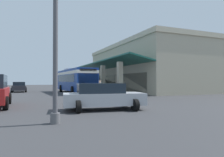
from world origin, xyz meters
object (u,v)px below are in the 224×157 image
Objects in this scene: parked_sedan_charcoal at (19,87)px; pedestrian at (100,88)px; transit_bus at (75,79)px; parked_sedan_silver at (103,96)px; potted_palm at (95,87)px; lot_light_pole at (55,16)px.

pedestrian is (13.31, 7.89, 0.17)m from parked_sedan_charcoal.
transit_bus reaches higher than parked_sedan_silver.
transit_bus is 16.84m from parked_sedan_silver.
pedestrian is 14.27m from potted_palm.
potted_palm is at bearing 164.32° from pedestrian.
transit_bus is 8.85m from parked_sedan_charcoal.
lot_light_pole reaches higher than parked_sedan_silver.
lot_light_pole is at bearing 5.32° from parked_sedan_charcoal.
potted_palm reaches higher than parked_sedan_charcoal.
transit_bus is 6.89× the size of pedestrian.
potted_palm is at bearing 159.33° from lot_light_pole.
potted_palm is at bearing 92.08° from parked_sedan_charcoal.
potted_palm is (-0.43, 11.74, -0.11)m from parked_sedan_charcoal.
transit_bus is 4.57× the size of potted_palm.
transit_bus reaches higher than parked_sedan_charcoal.
lot_light_pole is at bearing -46.28° from parked_sedan_silver.
parked_sedan_charcoal is 24.94m from lot_light_pole.
lot_light_pole is (19.45, -4.81, 2.18)m from transit_bus.
parked_sedan_silver is (16.69, -1.93, -1.10)m from transit_bus.
parked_sedan_charcoal and parked_sedan_silver have the same top height.
transit_bus is at bearing 53.92° from parked_sedan_charcoal.
parked_sedan_charcoal is 22.47m from parked_sedan_silver.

